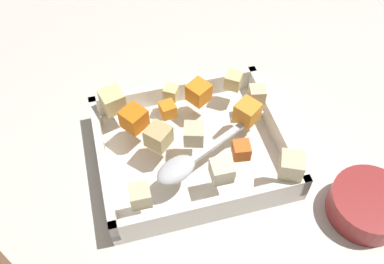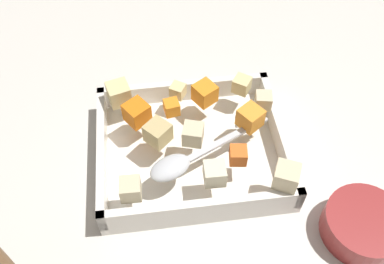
{
  "view_description": "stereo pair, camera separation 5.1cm",
  "coord_description": "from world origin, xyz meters",
  "views": [
    {
      "loc": [
        0.11,
        0.37,
        0.57
      ],
      "look_at": [
        0.01,
        -0.01,
        0.06
      ],
      "focal_mm": 39.67,
      "sensor_mm": 36.0,
      "label": 1
    },
    {
      "loc": [
        0.06,
        0.38,
        0.57
      ],
      "look_at": [
        0.01,
        -0.01,
        0.06
      ],
      "focal_mm": 39.67,
      "sensor_mm": 36.0,
      "label": 2
    }
  ],
  "objects": [
    {
      "name": "carrot_chunk_under_handle",
      "position": [
        -0.05,
        0.04,
        0.07
      ],
      "size": [
        0.03,
        0.03,
        0.02
      ],
      "primitive_type": "cube",
      "rotation": [
        0.0,
        0.0,
        4.58
      ],
      "color": "orange",
      "rests_on": "baking_dish"
    },
    {
      "name": "small_prep_bowl",
      "position": [
        -0.22,
        0.15,
        0.02
      ],
      "size": [
        0.11,
        0.11,
        0.04
      ],
      "primitive_type": "cylinder",
      "color": "maroon",
      "rests_on": "ground_plane"
    },
    {
      "name": "carrot_chunk_heap_side",
      "position": [
        0.03,
        -0.07,
        0.07
      ],
      "size": [
        0.03,
        0.03,
        0.02
      ],
      "primitive_type": "cube",
      "rotation": [
        0.0,
        0.0,
        0.16
      ],
      "color": "orange",
      "rests_on": "baking_dish"
    },
    {
      "name": "baking_dish",
      "position": [
        0.01,
        -0.01,
        0.02
      ],
      "size": [
        0.29,
        0.24,
        0.05
      ],
      "color": "white",
      "rests_on": "ground_plane"
    },
    {
      "name": "potato_chunk_corner_sw",
      "position": [
        -0.12,
        -0.06,
        0.07
      ],
      "size": [
        0.03,
        0.03,
        0.03
      ],
      "primitive_type": "cube",
      "rotation": [
        0.0,
        0.0,
        6.1
      ],
      "color": "beige",
      "rests_on": "baking_dish"
    },
    {
      "name": "potato_chunk_near_spoon",
      "position": [
        0.02,
        -0.1,
        0.07
      ],
      "size": [
        0.03,
        0.03,
        0.02
      ],
      "primitive_type": "cube",
      "rotation": [
        0.0,
        0.0,
        1.02
      ],
      "color": "#E0CC89",
      "rests_on": "baking_dish"
    },
    {
      "name": "serving_spoon",
      "position": [
        0.03,
        0.04,
        0.06
      ],
      "size": [
        0.2,
        0.11,
        0.02
      ],
      "rotation": [
        0.0,
        0.0,
        3.59
      ],
      "color": "silver",
      "rests_on": "baking_dish"
    },
    {
      "name": "potato_chunk_center",
      "position": [
        0.11,
        -0.1,
        0.07
      ],
      "size": [
        0.04,
        0.04,
        0.03
      ],
      "primitive_type": "cube",
      "rotation": [
        0.0,
        0.0,
        3.41
      ],
      "color": "#E0CC89",
      "rests_on": "baking_dish"
    },
    {
      "name": "potato_chunk_rim_edge",
      "position": [
        -0.02,
        0.07,
        0.07
      ],
      "size": [
        0.03,
        0.03,
        0.03
      ],
      "primitive_type": "cube",
      "rotation": [
        0.0,
        0.0,
        3.12
      ],
      "color": "beige",
      "rests_on": "baking_dish"
    },
    {
      "name": "carrot_chunk_corner_se",
      "position": [
        -0.09,
        -0.02,
        0.07
      ],
      "size": [
        0.05,
        0.05,
        0.03
      ],
      "primitive_type": "cube",
      "rotation": [
        0.0,
        0.0,
        0.61
      ],
      "color": "orange",
      "rests_on": "baking_dish"
    },
    {
      "name": "carrot_chunk_far_right",
      "position": [
        -0.02,
        -0.08,
        0.07
      ],
      "size": [
        0.04,
        0.04,
        0.03
      ],
      "primitive_type": "cube",
      "rotation": [
        0.0,
        0.0,
        0.57
      ],
      "color": "orange",
      "rests_on": "baking_dish"
    },
    {
      "name": "potato_chunk_near_right",
      "position": [
        0.01,
        -0.01,
        0.07
      ],
      "size": [
        0.04,
        0.04,
        0.03
      ],
      "primitive_type": "cube",
      "rotation": [
        0.0,
        0.0,
        1.28
      ],
      "color": "beige",
      "rests_on": "baking_dish"
    },
    {
      "name": "carrot_chunk_mid_right",
      "position": [
        0.09,
        -0.06,
        0.07
      ],
      "size": [
        0.05,
        0.05,
        0.03
      ],
      "primitive_type": "cube",
      "rotation": [
        0.0,
        0.0,
        0.61
      ],
      "color": "orange",
      "rests_on": "baking_dish"
    },
    {
      "name": "potato_chunk_corner_nw",
      "position": [
        0.06,
        -0.01,
        0.07
      ],
      "size": [
        0.05,
        0.05,
        0.03
      ],
      "primitive_type": "cube",
      "rotation": [
        0.0,
        0.0,
        0.75
      ],
      "color": "tan",
      "rests_on": "baking_dish"
    },
    {
      "name": "potato_chunk_mid_left",
      "position": [
        -0.11,
        0.09,
        0.07
      ],
      "size": [
        0.04,
        0.04,
        0.03
      ],
      "primitive_type": "cube",
      "rotation": [
        0.0,
        0.0,
        1.14
      ],
      "color": "beige",
      "rests_on": "baking_dish"
    },
    {
      "name": "ground_plane",
      "position": [
        0.0,
        0.0,
        0.0
      ],
      "size": [
        4.0,
        4.0,
        0.0
      ],
      "primitive_type": "plane",
      "color": "beige"
    },
    {
      "name": "potato_chunk_far_left",
      "position": [
        -0.09,
        -0.1,
        0.07
      ],
      "size": [
        0.04,
        0.04,
        0.03
      ],
      "primitive_type": "cube",
      "rotation": [
        0.0,
        0.0,
        4.1
      ],
      "color": "#E0CC89",
      "rests_on": "baking_dish"
    },
    {
      "name": "potato_chunk_front_center",
      "position": [
        0.1,
        0.08,
        0.07
      ],
      "size": [
        0.03,
        0.03,
        0.03
      ],
      "primitive_type": "cube",
      "rotation": [
        0.0,
        0.0,
        3.11
      ],
      "color": "beige",
      "rests_on": "baking_dish"
    }
  ]
}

